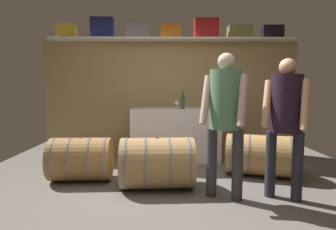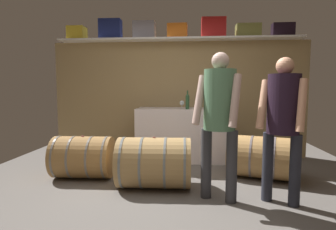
# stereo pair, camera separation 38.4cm
# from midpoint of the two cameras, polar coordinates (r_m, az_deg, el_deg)

# --- Properties ---
(ground_plane) EXTENTS (5.89, 7.68, 0.02)m
(ground_plane) POSITION_cam_midpoint_polar(r_m,az_deg,el_deg) (3.85, -1.77, -14.06)
(ground_plane) COLOR #615C57
(back_wall_panel) EXTENTS (4.69, 0.10, 2.13)m
(back_wall_panel) POSITION_cam_midpoint_polar(r_m,az_deg,el_deg) (5.31, -1.47, 3.20)
(back_wall_panel) COLOR #9C8255
(back_wall_panel) RESTS_ON ground
(high_shelf_board) EXTENTS (4.32, 0.40, 0.03)m
(high_shelf_board) POSITION_cam_midpoint_polar(r_m,az_deg,el_deg) (5.23, -1.53, 15.05)
(high_shelf_board) COLOR white
(high_shelf_board) RESTS_ON back_wall_panel
(toolcase_yellow) EXTENTS (0.31, 0.28, 0.24)m
(toolcase_yellow) POSITION_cam_midpoint_polar(r_m,az_deg,el_deg) (5.60, -21.76, 15.44)
(toolcase_yellow) COLOR gold
(toolcase_yellow) RESTS_ON high_shelf_board
(toolcase_navy) EXTENTS (0.40, 0.23, 0.36)m
(toolcase_navy) POSITION_cam_midpoint_polar(r_m,az_deg,el_deg) (5.42, -15.26, 16.62)
(toolcase_navy) COLOR navy
(toolcase_navy) RESTS_ON high_shelf_board
(toolcase_grey) EXTENTS (0.40, 0.21, 0.31)m
(toolcase_grey) POSITION_cam_midpoint_polar(r_m,az_deg,el_deg) (5.30, -8.43, 16.74)
(toolcase_grey) COLOR gray
(toolcase_grey) RESTS_ON high_shelf_board
(toolcase_orange) EXTENTS (0.35, 0.24, 0.25)m
(toolcase_orange) POSITION_cam_midpoint_polar(r_m,az_deg,el_deg) (5.26, -1.64, 16.59)
(toolcase_orange) COLOR orange
(toolcase_orange) RESTS_ON high_shelf_board
(toolcase_red) EXTENTS (0.43, 0.21, 0.35)m
(toolcase_red) POSITION_cam_midpoint_polar(r_m,az_deg,el_deg) (5.29, 5.62, 17.02)
(toolcase_red) COLOR red
(toolcase_red) RESTS_ON high_shelf_board
(toolcase_olive) EXTENTS (0.42, 0.26, 0.23)m
(toolcase_olive) POSITION_cam_midpoint_polar(r_m,az_deg,el_deg) (5.38, 12.26, 16.06)
(toolcase_olive) COLOR olive
(toolcase_olive) RESTS_ON high_shelf_board
(toolcase_black) EXTENTS (0.37, 0.20, 0.23)m
(toolcase_black) POSITION_cam_midpoint_polar(r_m,az_deg,el_deg) (5.54, 18.49, 15.63)
(toolcase_black) COLOR black
(toolcase_black) RESTS_ON high_shelf_board
(work_cabinet) EXTENTS (1.54, 0.62, 0.92)m
(work_cabinet) POSITION_cam_midpoint_polar(r_m,az_deg,el_deg) (5.01, -0.71, -3.90)
(work_cabinet) COLOR white
(work_cabinet) RESTS_ON ground
(wine_bottle_green) EXTENTS (0.06, 0.06, 0.31)m
(wine_bottle_green) POSITION_cam_midpoint_polar(r_m,az_deg,el_deg) (4.74, 0.70, 2.84)
(wine_bottle_green) COLOR #2E5434
(wine_bottle_green) RESTS_ON work_cabinet
(wine_glass) EXTENTS (0.08, 0.08, 0.14)m
(wine_glass) POSITION_cam_midpoint_polar(r_m,az_deg,el_deg) (4.81, -0.47, 2.41)
(wine_glass) COLOR white
(wine_glass) RESTS_ON work_cabinet
(red_funnel) EXTENTS (0.11, 0.11, 0.12)m
(red_funnel) POSITION_cam_midpoint_polar(r_m,az_deg,el_deg) (4.82, 6.71, 1.97)
(red_funnel) COLOR red
(red_funnel) RESTS_ON work_cabinet
(wine_barrel_near) EXTENTS (0.94, 0.68, 0.66)m
(wine_barrel_near) POSITION_cam_midpoint_polar(r_m,az_deg,el_deg) (3.64, -5.25, -9.68)
(wine_barrel_near) COLOR #A7824E
(wine_barrel_near) RESTS_ON ground
(wine_barrel_far) EXTENTS (1.08, 0.85, 0.61)m
(wine_barrel_far) POSITION_cam_midpoint_polar(r_m,az_deg,el_deg) (4.30, 15.69, -7.86)
(wine_barrel_far) COLOR tan
(wine_barrel_far) RESTS_ON ground
(wine_barrel_flank) EXTENTS (0.83, 0.62, 0.60)m
(wine_barrel_flank) POSITION_cam_midpoint_polar(r_m,az_deg,el_deg) (4.16, -19.78, -8.44)
(wine_barrel_flank) COLOR #9D723E
(wine_barrel_flank) RESTS_ON ground
(winemaker_pouring) EXTENTS (0.52, 0.45, 1.61)m
(winemaker_pouring) POSITION_cam_midpoint_polar(r_m,az_deg,el_deg) (3.35, 19.80, 0.18)
(winemaker_pouring) COLOR #262832
(winemaker_pouring) RESTS_ON ground
(visitor_tasting) EXTENTS (0.55, 0.48, 1.67)m
(visitor_tasting) POSITION_cam_midpoint_polar(r_m,az_deg,el_deg) (3.21, 8.19, 0.91)
(visitor_tasting) COLOR #343439
(visitor_tasting) RESTS_ON ground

